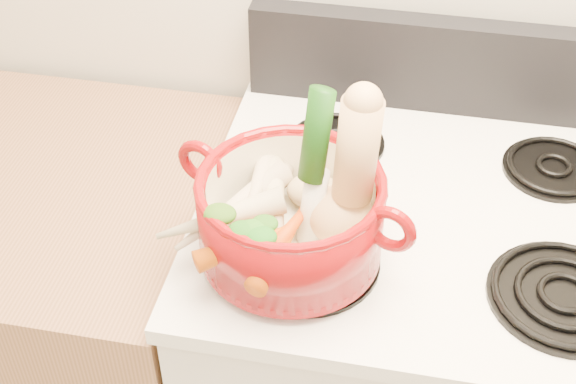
# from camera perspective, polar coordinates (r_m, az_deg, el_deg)

# --- Properties ---
(cooktop) EXTENTS (0.78, 0.67, 0.03)m
(cooktop) POSITION_cam_1_polar(r_m,az_deg,el_deg) (1.35, 10.54, -1.71)
(cooktop) COLOR white
(cooktop) RESTS_ON stove_body
(control_backsplash) EXTENTS (0.76, 0.05, 0.18)m
(control_backsplash) POSITION_cam_1_polar(r_m,az_deg,el_deg) (1.53, 11.64, 8.74)
(control_backsplash) COLOR black
(control_backsplash) RESTS_ON cooktop
(burner_front_left) EXTENTS (0.22, 0.22, 0.02)m
(burner_front_left) POSITION_cam_1_polar(r_m,az_deg,el_deg) (1.22, 1.35, -4.73)
(burner_front_left) COLOR black
(burner_front_left) RESTS_ON cooktop
(burner_front_right) EXTENTS (0.22, 0.22, 0.02)m
(burner_front_right) POSITION_cam_1_polar(r_m,az_deg,el_deg) (1.24, 19.08, -6.91)
(burner_front_right) COLOR black
(burner_front_right) RESTS_ON cooktop
(burner_back_left) EXTENTS (0.17, 0.17, 0.02)m
(burner_back_left) POSITION_cam_1_polar(r_m,az_deg,el_deg) (1.44, 3.45, 3.65)
(burner_back_left) COLOR black
(burner_back_left) RESTS_ON cooktop
(burner_back_right) EXTENTS (0.17, 0.17, 0.02)m
(burner_back_right) POSITION_cam_1_polar(r_m,az_deg,el_deg) (1.46, 18.38, 1.72)
(burner_back_right) COLOR black
(burner_back_right) RESTS_ON cooktop
(dutch_oven) EXTENTS (0.34, 0.34, 0.13)m
(dutch_oven) POSITION_cam_1_polar(r_m,az_deg,el_deg) (1.17, 0.19, -1.81)
(dutch_oven) COLOR maroon
(dutch_oven) RESTS_ON burner_front_left
(pot_handle_left) EXTENTS (0.08, 0.04, 0.08)m
(pot_handle_left) POSITION_cam_1_polar(r_m,az_deg,el_deg) (1.21, -6.27, 2.15)
(pot_handle_left) COLOR maroon
(pot_handle_left) RESTS_ON dutch_oven
(pot_handle_right) EXTENTS (0.08, 0.04, 0.08)m
(pot_handle_right) POSITION_cam_1_polar(r_m,az_deg,el_deg) (1.10, 7.30, -2.63)
(pot_handle_right) COLOR maroon
(pot_handle_right) RESTS_ON dutch_oven
(squash) EXTENTS (0.14, 0.13, 0.25)m
(squash) POSITION_cam_1_polar(r_m,az_deg,el_deg) (1.12, 3.93, 1.41)
(squash) COLOR tan
(squash) RESTS_ON dutch_oven
(leek) EXTENTS (0.07, 0.10, 0.26)m
(leek) POSITION_cam_1_polar(r_m,az_deg,el_deg) (1.12, 1.86, 1.66)
(leek) COLOR white
(leek) RESTS_ON dutch_oven
(ginger) EXTENTS (0.10, 0.07, 0.05)m
(ginger) POSITION_cam_1_polar(r_m,az_deg,el_deg) (1.24, 1.96, -0.07)
(ginger) COLOR tan
(ginger) RESTS_ON dutch_oven
(parsnip_0) EXTENTS (0.08, 0.20, 0.05)m
(parsnip_0) POSITION_cam_1_polar(r_m,az_deg,el_deg) (1.22, -2.05, -1.00)
(parsnip_0) COLOR beige
(parsnip_0) RESTS_ON dutch_oven
(parsnip_1) EXTENTS (0.17, 0.20, 0.06)m
(parsnip_1) POSITION_cam_1_polar(r_m,az_deg,el_deg) (1.21, -4.03, -1.08)
(parsnip_1) COLOR beige
(parsnip_1) RESTS_ON dutch_oven
(parsnip_2) EXTENTS (0.10, 0.22, 0.06)m
(parsnip_2) POSITION_cam_1_polar(r_m,az_deg,el_deg) (1.21, -0.92, -0.30)
(parsnip_2) COLOR beige
(parsnip_2) RESTS_ON dutch_oven
(parsnip_3) EXTENTS (0.19, 0.13, 0.06)m
(parsnip_3) POSITION_cam_1_polar(r_m,az_deg,el_deg) (1.17, -4.86, -1.70)
(parsnip_3) COLOR beige
(parsnip_3) RESTS_ON dutch_oven
(parsnip_4) EXTENTS (0.05, 0.21, 0.06)m
(parsnip_4) POSITION_cam_1_polar(r_m,az_deg,el_deg) (1.23, -2.04, 0.91)
(parsnip_4) COLOR beige
(parsnip_4) RESTS_ON dutch_oven
(carrot_0) EXTENTS (0.08, 0.16, 0.04)m
(carrot_0) POSITION_cam_1_polar(r_m,az_deg,el_deg) (1.17, -0.43, -3.41)
(carrot_0) COLOR #CD5C0A
(carrot_0) RESTS_ON dutch_oven
(carrot_1) EXTENTS (0.04, 0.15, 0.05)m
(carrot_1) POSITION_cam_1_polar(r_m,az_deg,el_deg) (1.16, -2.42, -3.55)
(carrot_1) COLOR #C45909
(carrot_1) RESTS_ON dutch_oven
(carrot_2) EXTENTS (0.07, 0.18, 0.05)m
(carrot_2) POSITION_cam_1_polar(r_m,az_deg,el_deg) (1.14, -0.42, -3.84)
(carrot_2) COLOR #C54D09
(carrot_2) RESTS_ON dutch_oven
(carrot_3) EXTENTS (0.15, 0.12, 0.05)m
(carrot_3) POSITION_cam_1_polar(r_m,az_deg,el_deg) (1.14, -2.90, -3.81)
(carrot_3) COLOR orange
(carrot_3) RESTS_ON dutch_oven
(carrot_4) EXTENTS (0.08, 0.14, 0.04)m
(carrot_4) POSITION_cam_1_polar(r_m,az_deg,el_deg) (1.16, 0.30, -2.54)
(carrot_4) COLOR #DC460B
(carrot_4) RESTS_ON dutch_oven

